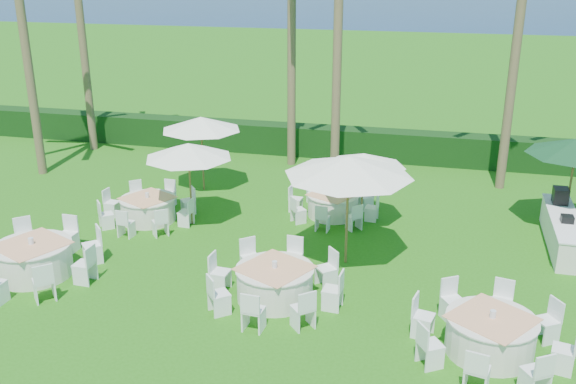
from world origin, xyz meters
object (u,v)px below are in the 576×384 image
banquet_table_d (148,208)px  umbrella_d (364,160)px  banquet_table_a (34,259)px  umbrella_a (188,151)px  umbrella_c (201,123)px  banquet_table_b (275,282)px  buffet_table (562,230)px  banquet_table_e (333,204)px  umbrella_b (349,166)px  banquet_table_c (490,334)px

banquet_table_d → umbrella_d: 6.78m
banquet_table_a → umbrella_d: umbrella_d is taller
umbrella_a → umbrella_c: (-0.75, 2.99, 0.05)m
umbrella_a → banquet_table_a: bearing=-123.1°
banquet_table_a → banquet_table_b: size_ratio=1.04×
umbrella_d → banquet_table_d: bearing=-169.5°
banquet_table_b → buffet_table: bearing=34.4°
banquet_table_a → banquet_table_d: (1.27, 4.04, -0.06)m
banquet_table_d → banquet_table_e: 5.75m
umbrella_a → umbrella_d: umbrella_a is taller
banquet_table_d → umbrella_d: (6.46, 1.19, 1.68)m
buffet_table → banquet_table_d: bearing=-174.9°
umbrella_a → umbrella_d: size_ratio=1.05×
umbrella_c → banquet_table_a: bearing=-105.2°
umbrella_b → banquet_table_b: bearing=-120.0°
umbrella_a → banquet_table_e: bearing=22.3°
banquet_table_c → umbrella_d: size_ratio=1.29×
banquet_table_d → umbrella_a: umbrella_a is taller
buffet_table → umbrella_c: bearing=170.2°
banquet_table_c → buffet_table: buffet_table is taller
banquet_table_d → umbrella_c: (0.66, 3.06, 1.99)m
banquet_table_a → buffet_table: bearing=20.9°
banquet_table_e → buffet_table: 6.70m
umbrella_a → umbrella_d: (5.05, 1.12, -0.25)m
banquet_table_a → banquet_table_c: banquet_table_a is taller
banquet_table_e → umbrella_b: umbrella_b is taller
banquet_table_e → umbrella_b: (0.90, -3.19, 2.33)m
banquet_table_a → banquet_table_e: bearing=40.6°
banquet_table_c → umbrella_d: umbrella_d is taller
umbrella_a → umbrella_b: size_ratio=0.79×
banquet_table_b → umbrella_b: umbrella_b is taller
banquet_table_a → banquet_table_d: banquet_table_a is taller
umbrella_b → banquet_table_e: bearing=105.8°
banquet_table_d → umbrella_a: size_ratio=1.14×
banquet_table_b → umbrella_b: size_ratio=0.98×
banquet_table_c → banquet_table_d: size_ratio=1.09×
banquet_table_d → banquet_table_e: (5.48, 1.74, -0.02)m
banquet_table_e → umbrella_d: umbrella_d is taller
banquet_table_a → umbrella_c: (1.93, 7.10, 1.93)m
umbrella_d → umbrella_c: bearing=162.2°
banquet_table_e → umbrella_c: size_ratio=1.05×
banquet_table_e → banquet_table_c: bearing=-56.2°
banquet_table_c → banquet_table_e: 7.96m
banquet_table_b → buffet_table: size_ratio=0.87×
banquet_table_b → banquet_table_d: (-5.04, 3.78, -0.04)m
banquet_table_a → banquet_table_b: bearing=2.4°
umbrella_c → banquet_table_b: bearing=-57.3°
banquet_table_c → umbrella_d: 7.17m
umbrella_c → buffet_table: bearing=-9.8°
umbrella_b → banquet_table_d: bearing=167.2°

